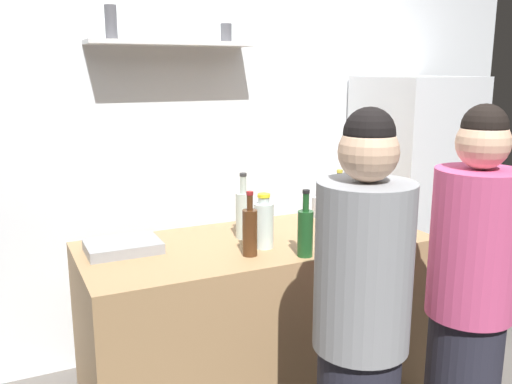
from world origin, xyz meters
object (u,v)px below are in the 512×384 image
wine_bottle_pale_glass (243,213)px  wine_bottle_amber_glass (250,231)px  wine_bottle_green_glass (305,231)px  person_grey_hoodie (360,337)px  wine_bottle_dark_glass (339,207)px  water_bottle_plastic (264,224)px  person_pink_top (468,306)px  baking_pan (123,247)px  utensil_holder (320,207)px  refrigerator (410,205)px

wine_bottle_pale_glass → wine_bottle_amber_glass: size_ratio=1.11×
wine_bottle_green_glass → person_grey_hoodie: size_ratio=0.19×
wine_bottle_dark_glass → water_bottle_plastic: wine_bottle_dark_glass is taller
wine_bottle_pale_glass → person_pink_top: 1.14m
baking_pan → wine_bottle_dark_glass: size_ratio=1.04×
utensil_holder → water_bottle_plastic: (-0.55, -0.37, 0.06)m
wine_bottle_green_glass → person_grey_hoodie: 0.66m
baking_pan → person_grey_hoodie: 1.21m
refrigerator → wine_bottle_green_glass: 1.41m
utensil_holder → wine_bottle_dark_glass: (-0.05, -0.27, 0.06)m
wine_bottle_amber_glass → water_bottle_plastic: wine_bottle_amber_glass is taller
wine_bottle_dark_glass → wine_bottle_pale_glass: size_ratio=0.97×
refrigerator → person_pink_top: size_ratio=1.05×
wine_bottle_pale_glass → wine_bottle_amber_glass: bearing=-107.8°
person_grey_hoodie → utensil_holder: bearing=-3.4°
person_pink_top → person_grey_hoodie: bearing=-67.7°
wine_bottle_dark_glass → person_grey_hoodie: 1.07m
baking_pan → person_pink_top: (1.17, -1.00, -0.12)m
water_bottle_plastic → wine_bottle_green_glass: bearing=-59.5°
baking_pan → utensil_holder: 1.18m
wine_bottle_pale_glass → person_pink_top: person_pink_top is taller
baking_pan → wine_bottle_pale_glass: size_ratio=1.01×
utensil_holder → wine_bottle_pale_glass: 0.61m
water_bottle_plastic → person_pink_top: size_ratio=0.17×
water_bottle_plastic → person_pink_top: 0.97m
refrigerator → baking_pan: refrigerator is taller
wine_bottle_green_glass → person_grey_hoodie: (-0.13, -0.62, -0.21)m
wine_bottle_amber_glass → utensil_holder: bearing=34.3°
water_bottle_plastic → wine_bottle_dark_glass: bearing=11.4°
wine_bottle_dark_glass → person_grey_hoodie: bearing=-119.2°
wine_bottle_dark_glass → wine_bottle_pale_glass: (-0.52, 0.08, 0.00)m
wine_bottle_dark_glass → wine_bottle_amber_glass: 0.63m
wine_bottle_dark_glass → wine_bottle_amber_glass: wine_bottle_dark_glass is taller
wine_bottle_dark_glass → wine_bottle_green_glass: wine_bottle_dark_glass is taller
water_bottle_plastic → person_pink_top: person_pink_top is taller
person_grey_hoodie → refrigerator: bearing=-23.9°
wine_bottle_dark_glass → wine_bottle_amber_glass: (-0.60, -0.18, -0.01)m
person_grey_hoodie → wine_bottle_pale_glass: bearing=22.6°
wine_bottle_amber_glass → person_pink_top: (0.65, -0.70, -0.21)m
wine_bottle_green_glass → person_pink_top: person_pink_top is taller
refrigerator → water_bottle_plastic: refrigerator is taller
baking_pan → person_grey_hoodie: person_grey_hoodie is taller
refrigerator → wine_bottle_amber_glass: bearing=-158.4°
wine_bottle_amber_glass → wine_bottle_dark_glass: bearing=16.5°
utensil_holder → wine_bottle_pale_glass: size_ratio=0.66×
refrigerator → wine_bottle_dark_glass: (-0.84, -0.39, 0.16)m
refrigerator → person_pink_top: (-0.79, -1.27, -0.05)m
refrigerator → utensil_holder: bearing=-171.0°
baking_pan → wine_bottle_dark_glass: bearing=-6.3°
wine_bottle_green_glass → water_bottle_plastic: bearing=120.5°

